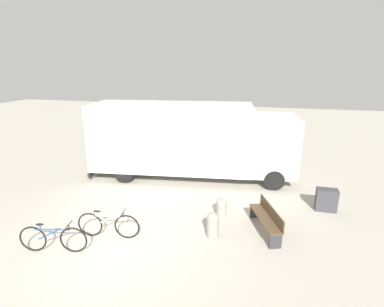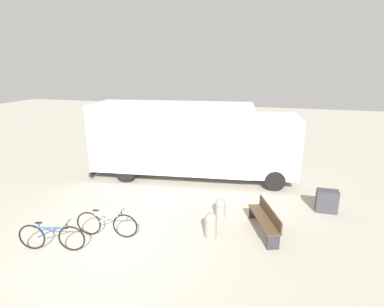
{
  "view_description": "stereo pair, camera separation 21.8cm",
  "coord_description": "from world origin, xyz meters",
  "views": [
    {
      "loc": [
        3.91,
        -6.23,
        4.8
      ],
      "look_at": [
        1.26,
        3.96,
        1.67
      ],
      "focal_mm": 28.0,
      "sensor_mm": 36.0,
      "label": 1
    },
    {
      "loc": [
        4.12,
        -6.17,
        4.8
      ],
      "look_at": [
        1.26,
        3.96,
        1.67
      ],
      "focal_mm": 28.0,
      "sensor_mm": 36.0,
      "label": 2
    }
  ],
  "objects": [
    {
      "name": "utility_box",
      "position": [
        6.0,
        3.94,
        0.38
      ],
      "size": [
        0.68,
        0.4,
        0.77
      ],
      "color": "#38383D",
      "rests_on": "ground"
    },
    {
      "name": "bicycle_middle",
      "position": [
        -0.35,
        0.56,
        0.39
      ],
      "size": [
        1.82,
        0.44,
        0.83
      ],
      "rotation": [
        0.0,
        0.0,
        0.14
      ],
      "color": "black",
      "rests_on": "ground"
    },
    {
      "name": "bollard_far_bench",
      "position": [
        2.6,
        2.63,
        0.33
      ],
      "size": [
        0.36,
        0.36,
        0.63
      ],
      "color": "gray",
      "rests_on": "ground"
    },
    {
      "name": "bollard_near_bench",
      "position": [
        2.55,
        1.35,
        0.4
      ],
      "size": [
        0.37,
        0.37,
        0.75
      ],
      "color": "gray",
      "rests_on": "ground"
    },
    {
      "name": "delivery_truck",
      "position": [
        0.64,
        5.91,
        1.75
      ],
      "size": [
        8.93,
        3.4,
        3.22
      ],
      "rotation": [
        0.0,
        0.0,
        0.13
      ],
      "color": "silver",
      "rests_on": "ground"
    },
    {
      "name": "bicycle_near",
      "position": [
        -1.4,
        -0.45,
        0.39
      ],
      "size": [
        1.8,
        0.53,
        0.83
      ],
      "rotation": [
        0.0,
        0.0,
        0.21
      ],
      "color": "black",
      "rests_on": "ground"
    },
    {
      "name": "park_bench",
      "position": [
        4.06,
        2.02,
        0.46
      ],
      "size": [
        1.04,
        1.87,
        0.8
      ],
      "rotation": [
        0.0,
        0.0,
        1.94
      ],
      "color": "brown",
      "rests_on": "ground"
    },
    {
      "name": "ground_plane",
      "position": [
        0.0,
        0.0,
        0.0
      ],
      "size": [
        60.0,
        60.0,
        0.0
      ],
      "primitive_type": "plane",
      "color": "#A8A091"
    }
  ]
}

